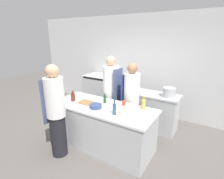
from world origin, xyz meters
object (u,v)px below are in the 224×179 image
chef_at_stove (111,94)px  bottle_vinegar (105,99)px  chef_at_pass_far (131,100)px  cup (124,103)px  chef_at_prep_near (56,112)px  bottle_olive_oil (114,109)px  oven_range (101,91)px  stockpot (169,92)px  bottle_cooking_oil (73,97)px  bowl_mixing_large (96,106)px  bowl_prep_small (126,111)px  bottle_wine (143,104)px

chef_at_stove → bottle_vinegar: (0.21, -0.57, 0.08)m
chef_at_pass_far → cup: (0.06, -0.47, 0.10)m
chef_at_prep_near → bottle_olive_oil: 1.07m
oven_range → chef_at_prep_near: chef_at_prep_near is taller
cup → stockpot: (0.62, 0.97, 0.06)m
bottle_cooking_oil → oven_range: bearing=107.6°
bottle_olive_oil → stockpot: (0.55, 1.43, 0.00)m
oven_range → stockpot: bearing=-12.2°
chef_at_pass_far → cup: 0.48m
bottle_vinegar → chef_at_stove: bearing=110.5°
bottle_olive_oil → chef_at_stove: bearing=125.4°
bowl_mixing_large → bottle_cooking_oil: bearing=175.9°
bottle_olive_oil → bowl_prep_small: bearing=49.0°
bowl_prep_small → chef_at_prep_near: bearing=-150.3°
bottle_wine → bowl_prep_small: bearing=-119.7°
oven_range → bowl_mixing_large: size_ratio=4.43×
cup → chef_at_pass_far: bearing=97.5°
chef_at_prep_near → bowl_prep_small: (1.11, 0.63, 0.03)m
chef_at_stove → chef_at_pass_far: (0.54, -0.00, -0.05)m
bowl_mixing_large → bowl_prep_small: (0.60, 0.11, -0.01)m
bottle_olive_oil → chef_at_pass_far: bearing=98.0°
chef_at_prep_near → bowl_prep_small: 1.27m
oven_range → bowl_prep_small: 2.54m
chef_at_stove → stockpot: 1.32m
oven_range → chef_at_stove: 1.44m
chef_at_pass_far → stockpot: 0.86m
chef_at_prep_near → bowl_mixing_large: 0.73m
oven_range → bowl_mixing_large: oven_range is taller
bottle_wine → cup: size_ratio=2.70×
bottle_olive_oil → cup: 0.48m
chef_at_prep_near → bottle_vinegar: (0.51, 0.83, 0.08)m
chef_at_prep_near → chef_at_stove: 1.43m
bottle_cooking_oil → bottle_vinegar: bearing=23.0°
bowl_mixing_large → bottle_olive_oil: bearing=-7.2°
chef_at_stove → chef_at_pass_far: size_ratio=1.07×
oven_range → bottle_vinegar: 2.01m
chef_at_stove → bottle_wine: (1.00, -0.44, 0.11)m
bottle_cooking_oil → cup: (1.02, 0.36, -0.04)m
bowl_mixing_large → bottle_wine: bearing=29.2°
chef_at_stove → bowl_prep_small: (0.81, -0.77, 0.03)m
bowl_mixing_large → bowl_prep_small: bowl_mixing_large is taller
bottle_vinegar → bottle_cooking_oil: (-0.63, -0.27, 0.01)m
bottle_wine → bowl_mixing_large: bottle_wine is taller
bowl_mixing_large → stockpot: bearing=53.7°
bottle_vinegar → bowl_mixing_large: size_ratio=0.83×
oven_range → cup: oven_range is taller
chef_at_stove → stockpot: bearing=116.5°
bottle_vinegar → bottle_cooking_oil: 0.69m
bottle_olive_oil → bottle_vinegar: bottle_olive_oil is taller
bottle_cooking_oil → cup: 1.08m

